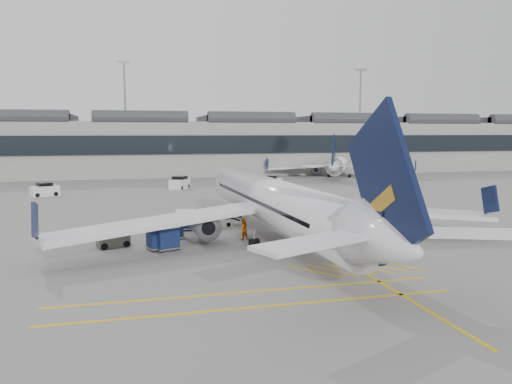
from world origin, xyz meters
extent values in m
plane|color=gray|center=(0.00, 0.00, 0.00)|extent=(220.00, 220.00, 0.00)
cube|color=#9E9E99|center=(0.00, 72.00, 5.50)|extent=(200.00, 20.00, 11.00)
cube|color=black|center=(0.00, 61.80, 6.50)|extent=(200.00, 0.50, 3.60)
cube|color=#38383D|center=(0.00, 72.00, 11.70)|extent=(200.00, 18.00, 1.40)
cylinder|color=slate|center=(-5.00, 86.00, 12.50)|extent=(0.44, 0.44, 25.00)
cube|color=slate|center=(-5.00, 86.00, 25.20)|extent=(3.00, 0.60, 0.50)
cylinder|color=slate|center=(55.00, 86.00, 12.50)|extent=(0.44, 0.44, 25.00)
cube|color=slate|center=(55.00, 86.00, 25.20)|extent=(3.00, 0.60, 0.50)
cube|color=gold|center=(10.00, 10.00, 0.01)|extent=(0.25, 60.00, 0.01)
cylinder|color=white|center=(7.21, 2.64, 3.17)|extent=(4.95, 30.29, 3.78)
cone|color=white|center=(6.54, 19.72, 3.17)|extent=(3.93, 4.17, 3.78)
cone|color=white|center=(7.89, -14.84, 3.57)|extent=(3.97, 4.97, 3.78)
cube|color=white|center=(-2.28, 0.76, 2.26)|extent=(17.29, 9.31, 0.35)
cube|color=white|center=(16.81, 1.51, 2.26)|extent=(17.44, 8.13, 0.35)
cylinder|color=slate|center=(1.36, 2.92, 1.56)|extent=(2.25, 3.70, 2.11)
cylinder|color=slate|center=(13.02, 3.37, 1.56)|extent=(2.25, 3.70, 2.11)
cube|color=black|center=(7.86, -14.24, 6.39)|extent=(0.60, 7.66, 8.42)
cylinder|color=black|center=(6.76, 14.20, 0.32)|extent=(0.31, 0.65, 0.64)
cylinder|color=black|center=(4.79, 0.03, 0.40)|extent=(0.73, 0.83, 0.80)
cylinder|color=black|center=(9.82, 0.23, 0.40)|extent=(0.73, 0.83, 0.80)
cylinder|color=white|center=(37.04, 57.33, 2.57)|extent=(14.44, 22.99, 3.07)
cone|color=white|center=(43.70, 69.52, 2.57)|extent=(4.26, 4.34, 3.07)
cone|color=white|center=(30.23, 44.85, 2.90)|extent=(4.58, 4.91, 3.07)
cube|color=white|center=(29.64, 59.97, 1.84)|extent=(14.20, 5.45, 0.29)
cube|color=white|center=(43.27, 52.53, 1.84)|extent=(11.68, 12.12, 0.29)
cylinder|color=slate|center=(33.08, 59.96, 1.27)|extent=(2.92, 3.40, 1.72)
cylinder|color=slate|center=(41.40, 55.42, 1.27)|extent=(2.92, 3.40, 1.72)
cube|color=black|center=(30.47, 45.28, 5.19)|extent=(3.19, 5.58, 6.84)
cylinder|color=black|center=(41.54, 65.58, 0.26)|extent=(0.45, 0.57, 0.52)
cylinder|color=black|center=(34.27, 56.52, 0.33)|extent=(0.82, 0.85, 0.65)
cylinder|color=black|center=(37.86, 54.56, 0.33)|extent=(0.82, 0.85, 0.65)
cube|color=silver|center=(3.18, 9.88, 0.33)|extent=(3.78, 1.91, 0.67)
cube|color=black|center=(4.12, 10.01, 1.09)|extent=(3.34, 1.48, 1.41)
cube|color=silver|center=(2.14, 9.73, 1.00)|extent=(1.02, 1.34, 0.86)
cylinder|color=black|center=(1.95, 9.04, 0.21)|extent=(0.44, 0.23, 0.42)
cylinder|color=black|center=(1.77, 10.36, 0.21)|extent=(0.44, 0.23, 0.42)
cylinder|color=black|center=(4.59, 9.40, 0.21)|extent=(0.44, 0.23, 0.42)
cylinder|color=black|center=(4.41, 10.72, 0.21)|extent=(0.44, 0.23, 0.42)
cube|color=gray|center=(0.43, 8.80, 0.19)|extent=(1.87, 1.60, 0.12)
cube|color=navy|center=(0.43, 8.80, 1.01)|extent=(1.72, 1.53, 1.49)
cube|color=silver|center=(0.43, 8.80, 1.79)|extent=(1.77, 1.59, 0.10)
cylinder|color=black|center=(-0.34, 8.31, 0.11)|extent=(0.23, 0.12, 0.23)
cylinder|color=black|center=(-0.23, 9.43, 0.11)|extent=(0.23, 0.12, 0.23)
cylinder|color=black|center=(1.10, 8.17, 0.11)|extent=(0.23, 0.12, 0.23)
cylinder|color=black|center=(1.20, 9.30, 0.11)|extent=(0.23, 0.12, 0.23)
cube|color=gray|center=(-0.84, 5.32, 0.17)|extent=(1.79, 1.58, 0.11)
cube|color=navy|center=(-0.84, 5.32, 0.90)|extent=(1.65, 1.51, 1.34)
cube|color=silver|center=(-0.84, 5.32, 1.60)|extent=(1.70, 1.56, 0.09)
cylinder|color=black|center=(-1.57, 4.95, 0.10)|extent=(0.22, 0.13, 0.20)
cylinder|color=black|center=(-1.36, 5.94, 0.10)|extent=(0.22, 0.13, 0.20)
cylinder|color=black|center=(-0.31, 4.69, 0.10)|extent=(0.22, 0.13, 0.20)
cylinder|color=black|center=(-0.10, 5.68, 0.10)|extent=(0.22, 0.13, 0.20)
cube|color=gray|center=(-2.29, 1.63, 0.19)|extent=(2.11, 1.90, 0.12)
cube|color=navy|center=(-2.29, 1.63, 1.01)|extent=(1.94, 1.81, 1.50)
cube|color=silver|center=(-2.29, 1.63, 1.80)|extent=(2.01, 1.87, 0.10)
cylinder|color=black|center=(-2.82, 0.87, 0.11)|extent=(0.25, 0.17, 0.23)
cylinder|color=black|center=(-3.15, 1.96, 0.11)|extent=(0.25, 0.17, 0.23)
cylinder|color=black|center=(-1.43, 1.29, 0.11)|extent=(0.25, 0.17, 0.23)
cylinder|color=black|center=(-1.76, 2.38, 0.11)|extent=(0.25, 0.17, 0.23)
cube|color=gray|center=(-1.78, 1.28, 0.19)|extent=(2.18, 2.00, 0.12)
cube|color=navy|center=(-1.78, 1.28, 1.02)|extent=(2.01, 1.89, 1.51)
cube|color=silver|center=(-1.78, 1.28, 1.81)|extent=(2.08, 1.96, 0.10)
cylinder|color=black|center=(-2.25, 0.49, 0.11)|extent=(0.25, 0.18, 0.23)
cylinder|color=black|center=(-2.66, 1.56, 0.11)|extent=(0.25, 0.18, 0.23)
cylinder|color=black|center=(-0.89, 1.01, 0.11)|extent=(0.25, 0.18, 0.23)
cylinder|color=black|center=(-1.30, 2.08, 0.11)|extent=(0.25, 0.18, 0.23)
imported|color=red|center=(5.09, 4.78, 0.80)|extent=(0.68, 0.67, 1.59)
imported|color=#DA640B|center=(4.69, 3.49, 0.89)|extent=(1.02, 0.89, 1.79)
cube|color=#4E4F43|center=(-5.73, 3.33, 0.52)|extent=(2.66, 2.02, 0.94)
cube|color=#4E4F43|center=(-5.73, 3.33, 1.08)|extent=(1.40, 1.40, 0.47)
cylinder|color=black|center=(-6.36, 2.50, 0.26)|extent=(0.57, 0.38, 0.53)
cylinder|color=black|center=(-6.71, 3.68, 0.26)|extent=(0.57, 0.38, 0.53)
cylinder|color=black|center=(-4.74, 2.98, 0.26)|extent=(0.57, 0.38, 0.53)
cylinder|color=black|center=(-5.09, 4.16, 0.26)|extent=(0.57, 0.38, 0.53)
cone|color=#F24C0A|center=(10.63, 22.16, 0.27)|extent=(0.39, 0.39, 0.54)
cone|color=#F24C0A|center=(14.90, 8.85, 0.27)|extent=(0.38, 0.38, 0.53)
cube|color=white|center=(-15.99, 38.15, 0.72)|extent=(4.12, 3.22, 1.43)
cube|color=black|center=(-15.99, 38.15, 1.59)|extent=(2.40, 2.35, 0.61)
cylinder|color=black|center=(-16.76, 36.89, 0.31)|extent=(0.65, 0.46, 0.61)
cylinder|color=black|center=(-17.45, 38.37, 0.31)|extent=(0.65, 0.46, 0.61)
cylinder|color=black|center=(-14.53, 37.92, 0.31)|extent=(0.65, 0.46, 0.61)
cylinder|color=black|center=(-15.22, 39.41, 0.31)|extent=(0.65, 0.46, 0.61)
cube|color=white|center=(3.25, 42.59, 0.77)|extent=(3.68, 4.41, 1.54)
cube|color=black|center=(3.25, 42.59, 1.70)|extent=(2.60, 2.64, 0.66)
cylinder|color=black|center=(3.36, 41.01, 0.33)|extent=(0.54, 0.69, 0.66)
cylinder|color=black|center=(1.84, 41.88, 0.33)|extent=(0.54, 0.69, 0.66)
cylinder|color=black|center=(4.67, 43.29, 0.33)|extent=(0.54, 0.69, 0.66)
cylinder|color=black|center=(3.15, 44.17, 0.33)|extent=(0.54, 0.69, 0.66)
cube|color=white|center=(18.48, 42.99, 0.67)|extent=(3.84, 3.13, 1.34)
cube|color=black|center=(18.48, 42.99, 1.48)|extent=(2.28, 2.24, 0.57)
cylinder|color=black|center=(17.11, 42.86, 0.29)|extent=(0.60, 0.45, 0.57)
cylinder|color=black|center=(17.83, 44.20, 0.29)|extent=(0.60, 0.45, 0.57)
cylinder|color=black|center=(19.13, 41.78, 0.29)|extent=(0.60, 0.45, 0.57)
cylinder|color=black|center=(19.85, 43.13, 0.29)|extent=(0.60, 0.45, 0.57)
camera|label=1|loc=(-4.27, -36.32, 8.88)|focal=35.00mm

